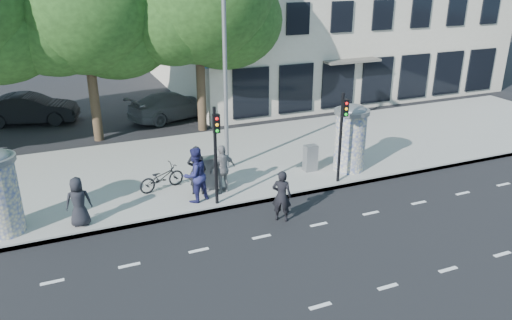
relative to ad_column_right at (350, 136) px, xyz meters
name	(u,v)px	position (x,y,z in m)	size (l,w,h in m)	color
ground	(281,260)	(-5.20, -4.70, -1.54)	(120.00, 120.00, 0.00)	black
sidewalk	(202,166)	(-5.20, 2.80, -1.46)	(40.00, 8.00, 0.15)	gray
curb	(237,206)	(-5.20, -1.15, -1.46)	(40.00, 0.10, 0.16)	slate
lane_dash_near	(320,306)	(-5.20, -6.90, -1.53)	(32.00, 0.12, 0.01)	silver
lane_dash_far	(262,237)	(-5.20, -3.30, -1.53)	(32.00, 0.12, 0.01)	silver
ad_column_right	(350,136)	(0.00, 0.00, 0.00)	(1.36, 1.36, 2.65)	beige
traffic_pole_near	(216,147)	(-5.80, -0.91, 0.69)	(0.22, 0.31, 3.40)	black
traffic_pole_far	(342,129)	(-1.00, -0.91, 0.69)	(0.22, 0.31, 3.40)	black
street_lamp	(225,52)	(-4.40, 1.93, 3.26)	(0.25, 0.93, 8.00)	slate
tree_near_left	(83,7)	(-8.70, 8.00, 4.53)	(6.80, 6.80, 8.97)	#38281C
ped_a	(78,202)	(-10.22, -0.64, -0.59)	(0.78, 0.51, 1.60)	black
ped_b	(197,170)	(-6.19, 0.15, -0.49)	(0.66, 0.43, 1.80)	black
ped_c	(195,175)	(-6.40, -0.39, -0.42)	(0.94, 0.73, 1.94)	navy
ped_e	(223,169)	(-5.31, -0.08, -0.50)	(1.04, 0.59, 1.78)	gray
man_road	(282,196)	(-4.17, -2.55, -0.67)	(0.63, 0.41, 1.73)	black
bicycle	(162,178)	(-7.27, 1.00, -0.93)	(1.75, 0.61, 0.92)	black
cabinet_left	(210,173)	(-5.62, 0.46, -0.79)	(0.57, 0.41, 1.19)	slate
cabinet_right	(310,158)	(-1.46, 0.48, -0.86)	(0.50, 0.36, 1.05)	gray
car_mid	(30,109)	(-11.62, 12.16, -0.76)	(4.70, 1.64, 1.55)	black
car_right	(173,105)	(-4.55, 10.15, -0.82)	(4.91, 2.00, 1.43)	#54585C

